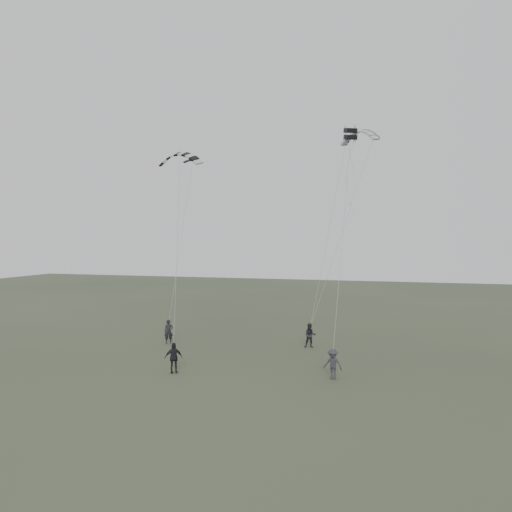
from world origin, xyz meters
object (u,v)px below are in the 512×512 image
(flyer_far, at_px, (333,364))
(kite_dark_small, at_px, (192,160))
(flyer_left, at_px, (169,332))
(flyer_right, at_px, (310,335))
(kite_pale_large, at_px, (359,131))
(kite_striped, at_px, (180,154))
(flyer_center, at_px, (174,358))
(kite_box, at_px, (350,134))

(flyer_far, height_order, kite_dark_small, kite_dark_small)
(flyer_left, xyz_separation_m, flyer_far, (13.95, -6.43, -0.05))
(flyer_right, bearing_deg, kite_pale_large, 48.09)
(flyer_left, bearing_deg, flyer_far, -52.65)
(kite_dark_small, relative_size, kite_striped, 0.45)
(flyer_far, bearing_deg, flyer_right, 123.57)
(kite_dark_small, bearing_deg, kite_pale_large, -25.68)
(kite_striped, bearing_deg, flyer_far, -21.80)
(flyer_left, height_order, kite_striped, kite_striped)
(flyer_right, distance_m, kite_pale_large, 17.63)
(flyer_right, distance_m, flyer_far, 8.65)
(flyer_left, distance_m, kite_dark_small, 15.44)
(flyer_center, xyz_separation_m, kite_box, (10.28, 5.43, 14.36))
(flyer_right, xyz_separation_m, kite_box, (3.38, -4.15, 14.37))
(flyer_left, relative_size, flyer_far, 1.05)
(flyer_far, distance_m, kite_pale_large, 21.36)
(flyer_left, distance_m, flyer_right, 11.25)
(flyer_left, bearing_deg, kite_dark_small, 65.05)
(flyer_center, relative_size, kite_box, 2.51)
(flyer_left, bearing_deg, kite_striped, -57.25)
(kite_dark_small, distance_m, kite_box, 16.72)
(flyer_center, bearing_deg, flyer_far, -24.07)
(flyer_center, height_order, kite_pale_large, kite_pale_large)
(flyer_right, xyz_separation_m, flyer_far, (2.84, -8.18, -0.03))
(kite_striped, bearing_deg, kite_dark_small, 107.84)
(flyer_right, height_order, kite_pale_large, kite_pale_large)
(flyer_left, xyz_separation_m, flyer_center, (4.21, -7.83, -0.01))
(flyer_center, relative_size, flyer_far, 1.04)
(flyer_far, distance_m, kite_box, 14.96)
(flyer_left, bearing_deg, flyer_center, -89.64)
(flyer_right, xyz_separation_m, flyer_center, (-6.90, -9.58, 0.01))
(kite_dark_small, xyz_separation_m, kite_striped, (1.73, -6.24, -0.53))
(flyer_far, xyz_separation_m, kite_pale_large, (0.31, 13.53, 16.52))
(kite_dark_small, bearing_deg, flyer_left, -119.29)
(flyer_far, height_order, kite_pale_large, kite_pale_large)
(flyer_far, distance_m, kite_dark_small, 23.52)
(kite_dark_small, height_order, kite_box, kite_box)
(kite_dark_small, distance_m, kite_pale_large, 14.77)
(kite_dark_small, bearing_deg, flyer_right, -50.17)
(flyer_right, xyz_separation_m, kite_pale_large, (3.14, 5.36, 16.50))
(flyer_far, bearing_deg, kite_dark_small, 154.63)
(kite_dark_small, bearing_deg, flyer_far, -72.06)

